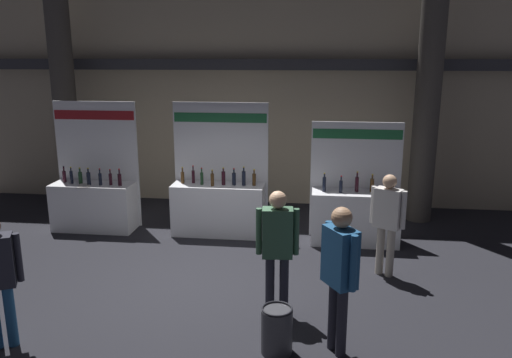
# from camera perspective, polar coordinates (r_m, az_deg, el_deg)

# --- Properties ---
(ground_plane) EXTENTS (26.33, 26.33, 0.00)m
(ground_plane) POSITION_cam_1_polar(r_m,az_deg,el_deg) (8.01, -6.00, -11.59)
(ground_plane) COLOR black
(hall_colonnade) EXTENTS (13.17, 1.39, 5.87)m
(hall_colonnade) POSITION_cam_1_polar(r_m,az_deg,el_deg) (11.66, -1.38, 11.24)
(hall_colonnade) COLOR tan
(hall_colonnade) RESTS_ON ground_plane
(exhibitor_booth_0) EXTENTS (1.70, 0.72, 2.55)m
(exhibitor_booth_0) POSITION_cam_1_polar(r_m,az_deg,el_deg) (10.61, -17.84, -2.24)
(exhibitor_booth_0) COLOR white
(exhibitor_booth_0) RESTS_ON ground_plane
(exhibitor_booth_1) EXTENTS (1.87, 0.66, 2.55)m
(exhibitor_booth_1) POSITION_cam_1_polar(r_m,az_deg,el_deg) (9.87, -4.23, -2.69)
(exhibitor_booth_1) COLOR white
(exhibitor_booth_1) RESTS_ON ground_plane
(exhibitor_booth_2) EXTENTS (1.69, 0.66, 2.24)m
(exhibitor_booth_2) POSITION_cam_1_polar(r_m,az_deg,el_deg) (9.56, 11.14, -3.73)
(exhibitor_booth_2) COLOR white
(exhibitor_booth_2) RESTS_ON ground_plane
(trash_bin) EXTENTS (0.37, 0.37, 0.58)m
(trash_bin) POSITION_cam_1_polar(r_m,az_deg,el_deg) (6.18, 2.37, -16.73)
(trash_bin) COLOR #38383D
(trash_bin) RESTS_ON ground_plane
(visitor_1) EXTENTS (0.43, 0.51, 1.80)m
(visitor_1) POSITION_cam_1_polar(r_m,az_deg,el_deg) (5.90, 9.47, -9.75)
(visitor_1) COLOR #23232D
(visitor_1) RESTS_ON ground_plane
(visitor_2) EXTENTS (0.57, 0.26, 1.74)m
(visitor_2) POSITION_cam_1_polar(r_m,az_deg,el_deg) (6.68, 2.44, -7.13)
(visitor_2) COLOR #23232D
(visitor_2) RESTS_ON ground_plane
(visitor_4) EXTENTS (0.51, 0.38, 1.66)m
(visitor_4) POSITION_cam_1_polar(r_m,az_deg,el_deg) (8.14, 14.68, -4.13)
(visitor_4) COLOR #ADA393
(visitor_4) RESTS_ON ground_plane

